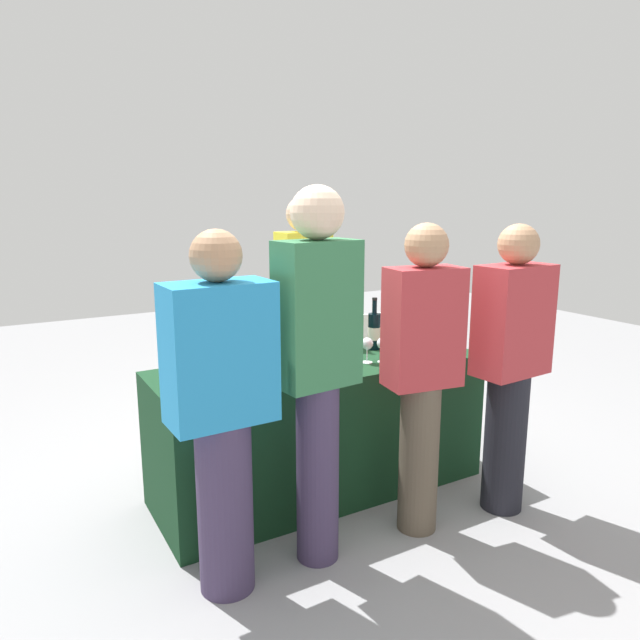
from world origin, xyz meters
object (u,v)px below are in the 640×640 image
wine_glass_0 (278,358)px  guest_0 (221,407)px  wine_glass_3 (383,344)px  server_pouring (304,310)px  wine_bottle_1 (292,341)px  wine_bottle_3 (350,331)px  wine_bottle_4 (374,331)px  wine_bottle_5 (408,329)px  guest_2 (422,369)px  guest_3 (510,362)px  guest_1 (317,362)px  wine_bottle_2 (314,336)px  wine_glass_2 (367,345)px  wine_bottle_0 (188,355)px  wine_glass_1 (328,353)px  menu_board (352,365)px

wine_glass_0 → guest_0: (-0.50, -0.49, -0.02)m
wine_glass_3 → server_pouring: server_pouring is taller
wine_bottle_1 → wine_bottle_3: 0.42m
wine_bottle_4 → wine_glass_0: wine_bottle_4 is taller
wine_glass_3 → guest_0: 1.20m
wine_bottle_5 → server_pouring: size_ratio=0.17×
guest_2 → guest_3: bearing=1.0°
wine_bottle_4 → guest_1: guest_1 is taller
wine_glass_0 → wine_bottle_2: bearing=34.9°
wine_glass_2 → wine_glass_3: 0.09m
wine_glass_0 → guest_3: 1.24m
wine_bottle_5 → wine_bottle_3: bearing=163.6°
wine_bottle_4 → guest_2: 0.76m
wine_bottle_0 → wine_bottle_4: wine_bottle_4 is taller
wine_bottle_3 → wine_glass_2: (-0.08, -0.31, -0.01)m
wine_bottle_2 → wine_glass_1: 0.34m
wine_glass_0 → guest_3: (1.08, -0.61, -0.02)m
wine_glass_3 → server_pouring: size_ratio=0.09×
wine_bottle_5 → guest_0: guest_0 is taller
server_pouring → wine_glass_3: bearing=93.1°
wine_bottle_1 → guest_1: (-0.24, -0.73, 0.09)m
guest_3 → guest_2: bearing=168.6°
wine_bottle_4 → wine_glass_1: size_ratio=2.25×
wine_bottle_5 → guest_1: (-1.03, -0.65, 0.10)m
wine_glass_0 → wine_glass_1: size_ratio=0.91×
wine_bottle_5 → server_pouring: bearing=127.5°
wine_bottle_1 → server_pouring: 0.61m
wine_glass_0 → wine_bottle_3: bearing=22.6°
wine_bottle_2 → wine_bottle_4: wine_bottle_4 is taller
wine_bottle_0 → wine_bottle_5: size_ratio=1.02×
wine_bottle_5 → menu_board: bearing=79.8°
wine_bottle_2 → wine_glass_1: wine_bottle_2 is taller
wine_bottle_0 → wine_bottle_3: (1.04, 0.02, 0.00)m
wine_glass_0 → wine_glass_1: bearing=-16.3°
wine_bottle_3 → guest_3: size_ratio=0.20×
wine_bottle_4 → wine_bottle_5: (0.24, -0.04, -0.01)m
menu_board → wine_glass_0: bearing=-141.1°
wine_bottle_5 → wine_glass_3: 0.43m
wine_bottle_5 → wine_glass_1: bearing=-162.7°
wine_bottle_4 → wine_glass_0: size_ratio=2.48×
wine_bottle_0 → wine_bottle_1: 0.62m
wine_glass_0 → server_pouring: 0.91m
wine_bottle_3 → server_pouring: 0.48m
server_pouring → menu_board: 0.88m
wine_glass_0 → guest_3: size_ratio=0.08×
wine_glass_0 → guest_1: guest_1 is taller
wine_bottle_2 → server_pouring: server_pouring is taller
guest_1 → guest_3: (1.12, -0.11, -0.13)m
wine_bottle_3 → wine_glass_2: bearing=-104.7°
wine_glass_1 → wine_glass_2: wine_glass_2 is taller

